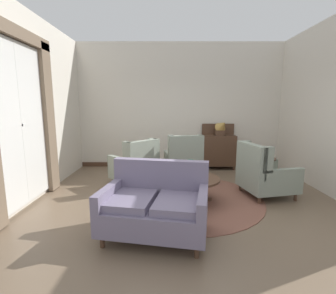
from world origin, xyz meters
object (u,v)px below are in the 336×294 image
object	(u,v)px
coffee_table	(191,181)
gramophone	(221,127)
armchair_far_left	(182,162)
sideboard	(218,150)
armchair_back_corner	(135,166)
side_table	(260,170)
settee	(155,206)
porcelain_vase	(189,171)
armchair_near_sideboard	(262,174)

from	to	relation	value
coffee_table	gramophone	size ratio (longest dim) A/B	2.06
coffee_table	armchair_far_left	bearing A→B (deg)	93.88
armchair_far_left	sideboard	bearing A→B (deg)	-139.37
armchair_back_corner	side_table	bearing A→B (deg)	128.62
coffee_table	settee	xyz separation A→B (m)	(-0.59, -1.14, 0.02)
coffee_table	gramophone	bearing A→B (deg)	66.50
armchair_far_left	side_table	bearing A→B (deg)	156.76
porcelain_vase	sideboard	size ratio (longest dim) A/B	0.28
settee	armchair_near_sideboard	world-z (taller)	armchair_near_sideboard
armchair_near_sideboard	armchair_back_corner	size ratio (longest dim) A/B	0.91
coffee_table	porcelain_vase	distance (m)	0.22
sideboard	gramophone	distance (m)	0.63
armchair_back_corner	gramophone	bearing A→B (deg)	165.23
side_table	sideboard	world-z (taller)	sideboard
armchair_near_sideboard	gramophone	world-z (taller)	gramophone
coffee_table	porcelain_vase	bearing A→B (deg)	-122.53
armchair_back_corner	porcelain_vase	bearing A→B (deg)	89.48
sideboard	coffee_table	bearing A→B (deg)	-111.80
armchair_far_left	porcelain_vase	bearing A→B (deg)	83.16
coffee_table	armchair_near_sideboard	xyz separation A→B (m)	(1.39, 0.30, 0.04)
armchair_near_sideboard	armchair_back_corner	bearing A→B (deg)	62.82
porcelain_vase	armchair_far_left	bearing A→B (deg)	92.03
armchair_far_left	armchair_back_corner	xyz separation A→B (m)	(-1.04, -0.19, -0.02)
armchair_near_sideboard	sideboard	distance (m)	2.14
settee	side_table	size ratio (longest dim) A/B	2.28
side_table	settee	bearing A→B (deg)	-138.15
porcelain_vase	armchair_back_corner	xyz separation A→B (m)	(-1.08, 1.04, -0.17)
porcelain_vase	gramophone	world-z (taller)	gramophone
settee	sideboard	xyz separation A→B (m)	(1.55, 3.53, 0.12)
armchair_far_left	gramophone	size ratio (longest dim) A/B	2.27
settee	gramophone	xyz separation A→B (m)	(1.59, 3.44, 0.75)
armchair_far_left	armchair_near_sideboard	xyz separation A→B (m)	(1.47, -0.88, -0.03)
side_table	porcelain_vase	bearing A→B (deg)	-152.32
settee	porcelain_vase	bearing A→B (deg)	73.21
settee	side_table	bearing A→B (deg)	52.30
coffee_table	side_table	distance (m)	1.71
porcelain_vase	settee	xyz separation A→B (m)	(-0.56, -1.08, -0.19)
sideboard	gramophone	world-z (taller)	gramophone
armchair_far_left	sideboard	xyz separation A→B (m)	(1.04, 1.21, 0.07)
armchair_back_corner	side_table	xyz separation A→B (m)	(2.65, -0.22, -0.03)
armchair_near_sideboard	armchair_back_corner	distance (m)	2.60
armchair_far_left	armchair_back_corner	size ratio (longest dim) A/B	0.95
armchair_far_left	sideboard	distance (m)	1.60
porcelain_vase	side_table	xyz separation A→B (m)	(1.57, 0.82, -0.20)
side_table	sideboard	size ratio (longest dim) A/B	0.54
porcelain_vase	settee	distance (m)	1.23
settee	armchair_near_sideboard	distance (m)	2.45
settee	armchair_near_sideboard	size ratio (longest dim) A/B	1.43
coffee_table	armchair_near_sideboard	world-z (taller)	armchair_near_sideboard
armchair_back_corner	gramophone	distance (m)	2.60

